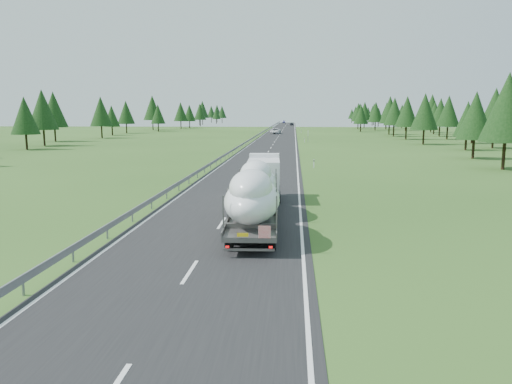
# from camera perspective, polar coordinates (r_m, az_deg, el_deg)

# --- Properties ---
(ground) EXTENTS (400.00, 400.00, 0.00)m
(ground) POSITION_cam_1_polar(r_m,az_deg,el_deg) (29.07, -3.94, -3.59)
(ground) COLOR #2C511B
(ground) RESTS_ON ground
(road_surface) EXTENTS (10.00, 400.00, 0.02)m
(road_surface) POSITION_cam_1_polar(r_m,az_deg,el_deg) (128.29, 2.47, 6.21)
(road_surface) COLOR black
(road_surface) RESTS_ON ground
(guardrail) EXTENTS (0.10, 400.00, 0.76)m
(guardrail) POSITION_cam_1_polar(r_m,az_deg,el_deg) (128.49, 0.09, 6.49)
(guardrail) COLOR slate
(guardrail) RESTS_ON ground
(marker_posts) EXTENTS (0.13, 350.08, 1.00)m
(marker_posts) POSITION_cam_1_polar(r_m,az_deg,el_deg) (183.18, 5.08, 7.20)
(marker_posts) COLOR silver
(marker_posts) RESTS_ON ground
(highway_sign) EXTENTS (0.08, 0.90, 2.60)m
(highway_sign) POSITION_cam_1_polar(r_m,az_deg,el_deg) (108.21, 5.97, 6.60)
(highway_sign) COLOR slate
(highway_sign) RESTS_ON ground
(tree_line_right) EXTENTS (27.96, 337.74, 12.35)m
(tree_line_right) POSITION_cam_1_polar(r_m,az_deg,el_deg) (152.82, 17.81, 8.76)
(tree_line_right) COLOR black
(tree_line_right) RESTS_ON ground
(tree_line_left) EXTENTS (14.86, 337.18, 12.66)m
(tree_line_left) POSITION_cam_1_polar(r_m,az_deg,el_deg) (180.95, -11.40, 9.06)
(tree_line_left) COLOR black
(tree_line_left) RESTS_ON ground
(boat_truck) EXTENTS (2.98, 17.58, 3.66)m
(boat_truck) POSITION_cam_1_polar(r_m,az_deg,el_deg) (29.41, 0.09, 0.53)
(boat_truck) COLOR white
(boat_truck) RESTS_ON ground
(distant_van) EXTENTS (3.30, 6.17, 1.65)m
(distant_van) POSITION_cam_1_polar(r_m,az_deg,el_deg) (152.35, 2.24, 6.97)
(distant_van) COLOR silver
(distant_van) RESTS_ON ground
(distant_car_dark) EXTENTS (1.95, 4.31, 1.44)m
(distant_car_dark) POSITION_cam_1_polar(r_m,az_deg,el_deg) (254.40, 4.10, 7.76)
(distant_car_dark) COLOR black
(distant_car_dark) RESTS_ON ground
(distant_car_blue) EXTENTS (1.68, 4.78, 1.57)m
(distant_car_blue) POSITION_cam_1_polar(r_m,az_deg,el_deg) (311.76, 3.21, 8.02)
(distant_car_blue) COLOR #171941
(distant_car_blue) RESTS_ON ground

